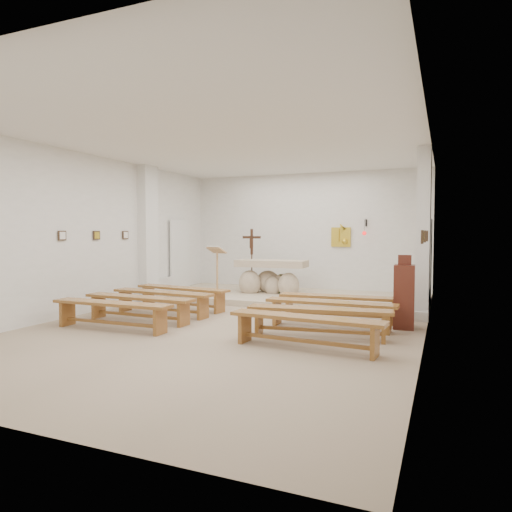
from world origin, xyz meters
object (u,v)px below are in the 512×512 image
at_px(crucifix_stand, 252,255).
at_px(bench_left_second, 162,297).
at_px(bench_right_front, 340,302).
at_px(bench_right_second, 330,308).
at_px(altar, 271,279).
at_px(bench_left_fourth, 112,309).
at_px(donation_pedestal, 404,296).
at_px(bench_right_fourth, 306,325).
at_px(bench_left_front, 182,293).
at_px(bench_right_third, 319,316).
at_px(bench_left_third, 139,303).
at_px(lectern, 217,270).

bearing_deg(crucifix_stand, bench_left_second, -104.75).
bearing_deg(bench_right_front, crucifix_stand, 136.06).
bearing_deg(bench_left_second, bench_right_second, 4.41).
relative_size(altar, bench_left_fourth, 0.79).
height_order(crucifix_stand, donation_pedestal, crucifix_stand).
height_order(donation_pedestal, bench_right_fourth, donation_pedestal).
bearing_deg(bench_right_front, bench_left_front, 176.53).
bearing_deg(bench_right_third, bench_left_second, 160.23).
distance_m(bench_left_front, bench_left_second, 0.81).
relative_size(bench_right_second, bench_left_third, 1.00).
relative_size(bench_left_second, bench_left_fourth, 1.01).
relative_size(bench_left_third, bench_right_third, 0.99).
bearing_deg(bench_right_fourth, crucifix_stand, 125.37).
xyz_separation_m(bench_right_third, bench_right_fourth, (0.00, -0.81, 0.00)).
xyz_separation_m(crucifix_stand, bench_right_second, (3.03, -3.40, -0.76)).
bearing_deg(bench_right_front, bench_right_second, -93.47).
distance_m(bench_left_front, bench_right_second, 3.77).
bearing_deg(donation_pedestal, bench_right_front, 165.33).
bearing_deg(bench_right_fourth, bench_left_fourth, -175.74).
distance_m(lectern, bench_right_front, 4.19).
relative_size(lectern, donation_pedestal, 0.93).
bearing_deg(bench_left_third, lectern, 92.50).
xyz_separation_m(donation_pedestal, bench_right_fourth, (-1.26, -2.16, -0.22)).
distance_m(altar, donation_pedestal, 4.52).
height_order(donation_pedestal, bench_right_second, donation_pedestal).
bearing_deg(bench_right_second, bench_left_fourth, -156.28).
relative_size(bench_right_second, bench_right_fourth, 0.99).
distance_m(bench_right_front, bench_left_second, 3.77).
height_order(bench_left_fourth, bench_right_fourth, same).
bearing_deg(bench_left_front, donation_pedestal, 4.30).
relative_size(bench_left_third, bench_left_fourth, 1.00).
bearing_deg(bench_right_third, bench_left_front, 148.88).
height_order(bench_right_second, bench_right_fourth, same).
distance_m(altar, bench_left_front, 2.72).
bearing_deg(donation_pedestal, bench_left_front, 174.31).
bearing_deg(bench_right_fourth, altar, 120.64).
distance_m(altar, bench_right_fourth, 5.39).
bearing_deg(lectern, crucifix_stand, 56.58).
relative_size(lectern, bench_left_front, 0.52).
relative_size(altar, bench_right_third, 0.79).
bearing_deg(bench_left_fourth, lectern, 90.04).
relative_size(donation_pedestal, bench_left_second, 0.56).
bearing_deg(bench_left_fourth, bench_left_front, 89.30).
bearing_deg(crucifix_stand, bench_left_front, -108.06).
bearing_deg(bench_right_second, donation_pedestal, 23.25).
bearing_deg(bench_left_front, bench_left_fourth, -82.58).
xyz_separation_m(bench_left_front, bench_left_second, (0.00, -0.81, 0.00)).
bearing_deg(bench_right_fourth, bench_right_third, 94.26).
height_order(bench_right_front, bench_right_third, same).
bearing_deg(crucifix_stand, altar, -20.47).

